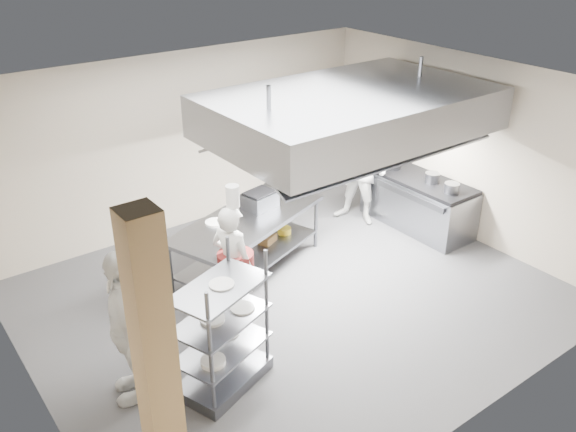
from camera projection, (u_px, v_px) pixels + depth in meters
floor at (293, 298)px, 8.70m from camera, size 7.00×7.00×0.00m
ceiling at (294, 91)px, 7.35m from camera, size 7.00×7.00×0.00m
wall_back at (185, 141)px, 10.17m from camera, size 7.00×0.00×7.00m
wall_left at (19, 292)px, 6.15m from camera, size 0.00×6.00×6.00m
wall_right at (465, 148)px, 9.90m from camera, size 0.00×6.00×6.00m
column at (157, 369)px, 5.11m from camera, size 0.30×0.30×3.00m
exhaust_hood at (350, 112)px, 8.61m from camera, size 4.00×2.50×0.60m
hood_strip_a at (300, 147)px, 8.27m from camera, size 1.60×0.12×0.04m
hood_strip_b at (393, 122)px, 9.23m from camera, size 1.60×0.12×0.04m
wall_shelf at (278, 124)px, 11.02m from camera, size 1.50×0.28×0.04m
island at (248, 244)px, 9.16m from camera, size 2.77×1.85×0.91m
island_worktop at (248, 219)px, 8.97m from camera, size 2.77×1.85×0.06m
island_undershelf at (249, 253)px, 9.23m from camera, size 2.54×1.68×0.04m
pass_rack at (221, 325)px, 6.78m from camera, size 1.24×0.96×1.63m
cooking_range at (418, 204)px, 10.52m from camera, size 0.80×2.00×0.84m
range_top at (420, 180)px, 10.32m from camera, size 0.78×1.96×0.06m
chef_head at (233, 265)px, 7.87m from camera, size 0.60×0.72×1.69m
chef_line at (361, 171)px, 10.42m from camera, size 1.04×1.14×1.91m
chef_plating at (127, 326)px, 6.58m from camera, size 0.78×1.18×1.86m
griddle at (260, 200)px, 9.21m from camera, size 0.55×0.47×0.24m
wicker_basket at (267, 239)px, 9.47m from camera, size 0.34×0.29×0.12m
stockpot at (432, 178)px, 10.11m from camera, size 0.24×0.24×0.17m
plate_stack at (223, 346)px, 6.91m from camera, size 0.28×0.28×0.05m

